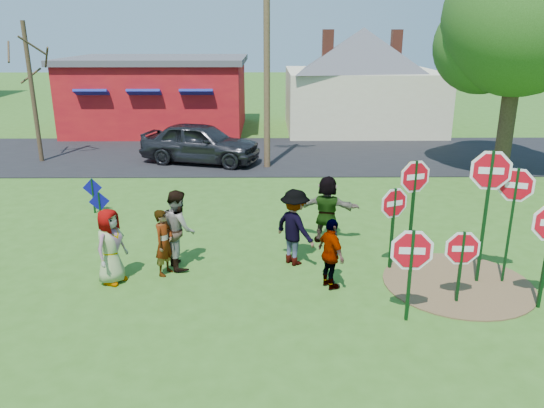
{
  "coord_description": "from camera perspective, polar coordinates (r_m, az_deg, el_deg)",
  "views": [
    {
      "loc": [
        0.36,
        -11.38,
        5.26
      ],
      "look_at": [
        0.47,
        0.9,
        1.22
      ],
      "focal_mm": 35.0,
      "sensor_mm": 36.0,
      "label": 1
    }
  ],
  "objects": [
    {
      "name": "stop_sign_a",
      "position": [
        10.08,
        14.76,
        -5.51
      ],
      "size": [
        1.07,
        0.11,
        1.97
      ],
      "rotation": [
        0.0,
        0.0,
        -0.09
      ],
      "color": "#0E3313",
      "rests_on": "ground"
    },
    {
      "name": "person_f",
      "position": [
        13.67,
        5.94,
        -0.57
      ],
      "size": [
        1.71,
        0.9,
        1.76
      ],
      "primitive_type": "imported",
      "rotation": [
        0.0,
        0.0,
        2.9
      ],
      "color": "#225235",
      "rests_on": "ground"
    },
    {
      "name": "stop_sign_c",
      "position": [
        12.13,
        24.6,
        0.47
      ],
      "size": [
        0.93,
        0.34,
        2.71
      ],
      "rotation": [
        0.0,
        0.0,
        -0.34
      ],
      "color": "#0E3313",
      "rests_on": "ground"
    },
    {
      "name": "bare_tree_west",
      "position": [
        23.79,
        -24.61,
        12.71
      ],
      "size": [
        1.8,
        1.8,
        5.62
      ],
      "color": "#382819",
      "rests_on": "ground"
    },
    {
      "name": "dirt_patch",
      "position": [
        12.35,
        19.32,
        -8.04
      ],
      "size": [
        3.2,
        3.2,
        0.03
      ],
      "primitive_type": "cylinder",
      "color": "brown",
      "rests_on": "ground"
    },
    {
      "name": "stop_sign_b",
      "position": [
        12.57,
        15.06,
        1.92
      ],
      "size": [
        0.98,
        0.33,
        2.59
      ],
      "rotation": [
        0.0,
        0.0,
        0.31
      ],
      "color": "#0E3313",
      "rests_on": "ground"
    },
    {
      "name": "person_e",
      "position": [
        11.26,
        6.37,
        -5.38
      ],
      "size": [
        0.73,
        0.98,
        1.55
      ],
      "primitive_type": "imported",
      "rotation": [
        0.0,
        0.0,
        2.01
      ],
      "color": "#49325E",
      "rests_on": "ground"
    },
    {
      "name": "ground",
      "position": [
        12.54,
        -2.14,
        -6.6
      ],
      "size": [
        120.0,
        120.0,
        0.0
      ],
      "primitive_type": "plane",
      "color": "#345F1B",
      "rests_on": "ground"
    },
    {
      "name": "person_a",
      "position": [
        11.92,
        -16.98,
        -4.37
      ],
      "size": [
        0.82,
        0.97,
        1.69
      ],
      "primitive_type": "imported",
      "rotation": [
        0.0,
        0.0,
        1.16
      ],
      "color": "#4A5793",
      "rests_on": "ground"
    },
    {
      "name": "stop_sign_e",
      "position": [
        11.13,
        19.75,
        -4.98
      ],
      "size": [
        0.95,
        0.07,
        1.66
      ],
      "rotation": [
        0.0,
        0.0,
        -0.03
      ],
      "color": "#0E3313",
      "rests_on": "ground"
    },
    {
      "name": "person_c",
      "position": [
        12.34,
        -10.04,
        -2.66
      ],
      "size": [
        0.99,
        1.1,
        1.85
      ],
      "primitive_type": "imported",
      "rotation": [
        0.0,
        0.0,
        1.96
      ],
      "color": "brown",
      "rests_on": "ground"
    },
    {
      "name": "person_d",
      "position": [
        12.31,
        2.46,
        -2.51
      ],
      "size": [
        1.27,
        1.33,
        1.82
      ],
      "primitive_type": "imported",
      "rotation": [
        0.0,
        0.0,
        2.26
      ],
      "color": "#323337",
      "rests_on": "ground"
    },
    {
      "name": "blue_diamond_d",
      "position": [
        16.7,
        -18.72,
        1.25
      ],
      "size": [
        0.58,
        0.05,
        1.08
      ],
      "rotation": [
        0.0,
        0.0,
        0.01
      ],
      "color": "#0E3313",
      "rests_on": "ground"
    },
    {
      "name": "cream_house",
      "position": [
        29.92,
        9.62,
        13.48
      ],
      "size": [
        9.4,
        9.4,
        6.5
      ],
      "color": "beige",
      "rests_on": "ground"
    },
    {
      "name": "stop_sign_d",
      "position": [
        11.83,
        22.33,
        2.05
      ],
      "size": [
        1.12,
        0.22,
        3.09
      ],
      "rotation": [
        0.0,
        0.0,
        -0.18
      ],
      "color": "#0E3313",
      "rests_on": "ground"
    },
    {
      "name": "road",
      "position": [
        23.48,
        -1.41,
        5.3
      ],
      "size": [
        120.0,
        7.5,
        0.04
      ],
      "primitive_type": "cube",
      "color": "black",
      "rests_on": "ground"
    },
    {
      "name": "leafy_tree",
      "position": [
        21.22,
        25.45,
        16.77
      ],
      "size": [
        5.84,
        5.33,
        8.3
      ],
      "color": "#382819",
      "rests_on": "ground"
    },
    {
      "name": "red_building",
      "position": [
        30.13,
        -12.0,
        11.54
      ],
      "size": [
        9.4,
        7.69,
        3.9
      ],
      "color": "maroon",
      "rests_on": "ground"
    },
    {
      "name": "person_b",
      "position": [
        12.06,
        -11.54,
        -4.07
      ],
      "size": [
        0.55,
        0.65,
        1.53
      ],
      "primitive_type": "imported",
      "rotation": [
        0.0,
        0.0,
        1.18
      ],
      "color": "#286855",
      "rests_on": "ground"
    },
    {
      "name": "blue_diamond_c",
      "position": [
        15.62,
        -18.05,
        -0.09
      ],
      "size": [
        0.56,
        0.12,
        0.98
      ],
      "rotation": [
        0.0,
        0.0,
        0.19
      ],
      "color": "#0E3313",
      "rests_on": "ground"
    },
    {
      "name": "utility_pole",
      "position": [
        20.73,
        -0.56,
        15.28
      ],
      "size": [
        1.95,
        0.25,
        7.99
      ],
      "rotation": [
        0.0,
        0.0,
        0.01
      ],
      "color": "#4C3823",
      "rests_on": "ground"
    },
    {
      "name": "suv",
      "position": [
        22.06,
        -7.69,
        6.56
      ],
      "size": [
        5.21,
        3.19,
        1.66
      ],
      "primitive_type": "imported",
      "rotation": [
        0.0,
        0.0,
        1.3
      ],
      "color": "#2A2B2F",
      "rests_on": "road"
    },
    {
      "name": "stop_sign_g",
      "position": [
        12.15,
        12.95,
        -0.7
      ],
      "size": [
        0.87,
        0.39,
        2.07
      ],
      "rotation": [
        0.0,
        0.0,
        0.41
      ],
      "color": "#0E3313",
      "rests_on": "ground"
    }
  ]
}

